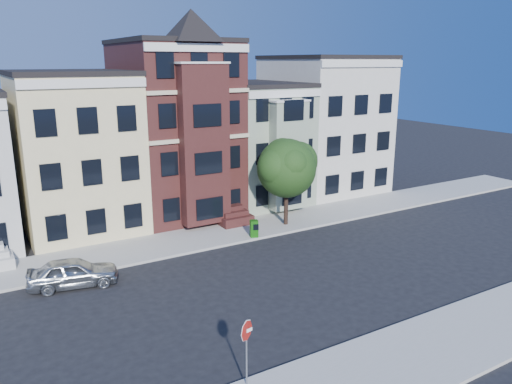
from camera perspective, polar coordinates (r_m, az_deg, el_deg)
ground at (r=25.73m, az=3.57°, el=-10.23°), size 120.00×120.00×0.00m
far_sidewalk at (r=32.12m, az=-4.50°, el=-4.90°), size 60.00×4.00×0.15m
near_sidewalk at (r=20.43m, az=16.93°, el=-17.81°), size 60.00×4.00×0.15m
house_yellow at (r=34.77m, az=-19.98°, el=4.17°), size 7.00×9.00×10.00m
house_brown at (r=36.54m, az=-9.26°, el=6.93°), size 7.00×9.00×12.00m
house_green at (r=39.58m, az=-0.36°, el=5.52°), size 6.00×9.00×9.00m
house_cream at (r=43.36m, az=7.71°, el=7.53°), size 8.00×9.00×11.00m
street_tree at (r=32.97m, az=3.51°, el=2.28°), size 8.12×8.12×7.19m
parked_car at (r=26.54m, az=-20.17°, el=-8.63°), size 4.56×2.56×1.46m
newspaper_box at (r=31.29m, az=-0.23°, el=-4.20°), size 0.60×0.57×1.08m
stop_sign at (r=17.52m, az=-1.10°, el=-17.46°), size 0.76×0.24×2.74m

